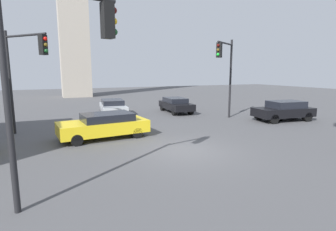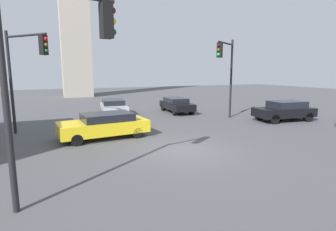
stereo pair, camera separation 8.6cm
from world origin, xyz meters
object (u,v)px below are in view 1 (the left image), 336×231
Objects in this scene: traffic_light_2 at (59,52)px; car_0 at (113,107)px; car_1 at (284,110)px; traffic_light_0 at (25,63)px; car_3 at (104,125)px; car_2 at (176,104)px; traffic_light_1 at (226,64)px.

traffic_light_2 reaches higher than car_0.
traffic_light_2 reaches higher than car_1.
car_0 is 13.20m from car_1.
car_0 is (4.33, 13.75, -3.37)m from traffic_light_2.
car_1 is at bearing 41.03° from traffic_light_0.
car_1 is 13.05m from car_3.
car_1 reaches higher than car_2.
car_2 is at bearing 70.73° from traffic_light_0.
car_1 is (16.77, -2.32, -3.29)m from traffic_light_0.
car_1 reaches higher than car_0.
traffic_light_2 is (-11.56, -8.61, -0.01)m from traffic_light_1.
car_1 is at bearing 42.40° from car_2.
traffic_light_1 reaches higher than car_1.
traffic_light_2 reaches higher than car_2.
traffic_light_1 is 1.23× the size of car_3.
car_0 is at bearing 89.57° from traffic_light_0.
traffic_light_1 is 1.03× the size of traffic_light_2.
car_1 is at bearing 117.26° from traffic_light_1.
traffic_light_0 is at bearing -1.57° from car_1.
traffic_light_0 is at bearing 86.58° from traffic_light_2.
car_3 reaches higher than car_2.
car_3 is at bearing 5.65° from car_1.
traffic_light_0 reaches higher than car_2.
car_0 is 7.40m from car_3.
car_3 is at bearing -45.05° from car_2.
traffic_light_1 is at bearing -173.48° from car_3.
traffic_light_1 is 1.33× the size of car_1.
car_3 is at bearing -9.88° from car_0.
car_2 is at bearing 41.01° from traffic_light_2.
traffic_light_1 reaches higher than traffic_light_0.
car_0 is at bearing -91.22° from car_2.
car_3 is (-7.52, -6.67, 0.01)m from car_2.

